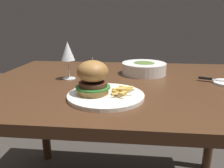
# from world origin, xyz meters

# --- Properties ---
(dining_table) EXTENTS (1.29, 0.94, 0.74)m
(dining_table) POSITION_xyz_m (0.00, 0.00, 0.66)
(dining_table) COLOR #472B19
(dining_table) RESTS_ON ground
(main_plate) EXTENTS (0.28, 0.28, 0.01)m
(main_plate) POSITION_xyz_m (-0.05, -0.23, 0.75)
(main_plate) COLOR white
(main_plate) RESTS_ON dining_table
(burger_sandwich) EXTENTS (0.13, 0.13, 0.13)m
(burger_sandwich) POSITION_xyz_m (-0.10, -0.23, 0.82)
(burger_sandwich) COLOR #B78447
(burger_sandwich) RESTS_ON main_plate
(fries_pile) EXTENTS (0.08, 0.11, 0.03)m
(fries_pile) POSITION_xyz_m (0.01, -0.22, 0.77)
(fries_pile) COLOR #EABC5B
(fries_pile) RESTS_ON main_plate
(wine_glass) EXTENTS (0.07, 0.07, 0.18)m
(wine_glass) POSITION_xyz_m (-0.26, 0.02, 0.87)
(wine_glass) COLOR silver
(wine_glass) RESTS_ON dining_table
(table_knife) EXTENTS (0.19, 0.09, 0.01)m
(table_knife) POSITION_xyz_m (0.43, 0.02, 0.75)
(table_knife) COLOR silver
(table_knife) RESTS_ON bread_plate
(soup_bowl) EXTENTS (0.23, 0.23, 0.07)m
(soup_bowl) POSITION_xyz_m (0.10, 0.16, 0.77)
(soup_bowl) COLOR white
(soup_bowl) RESTS_ON dining_table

